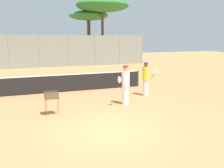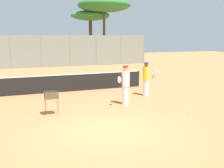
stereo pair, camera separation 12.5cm
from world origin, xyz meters
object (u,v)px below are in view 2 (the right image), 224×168
Objects in this scene: tennis_net at (67,83)px; player_red_cap at (125,85)px; ball_cart at (52,97)px; player_white_outfit at (146,78)px.

tennis_net is 4.54m from player_red_cap.
player_red_cap is (2.07, -4.02, 0.43)m from tennis_net.
ball_cart is (-1.52, -4.47, 0.21)m from tennis_net.
player_white_outfit is 1.86× the size of ball_cart.
player_white_outfit is 2.33m from player_red_cap.
tennis_net is at bearing -98.14° from player_red_cap.
ball_cart is at bearing -108.81° from tennis_net.
player_white_outfit is at bearing -33.71° from tennis_net.
player_red_cap reaches higher than ball_cart.
player_red_cap reaches higher than tennis_net.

